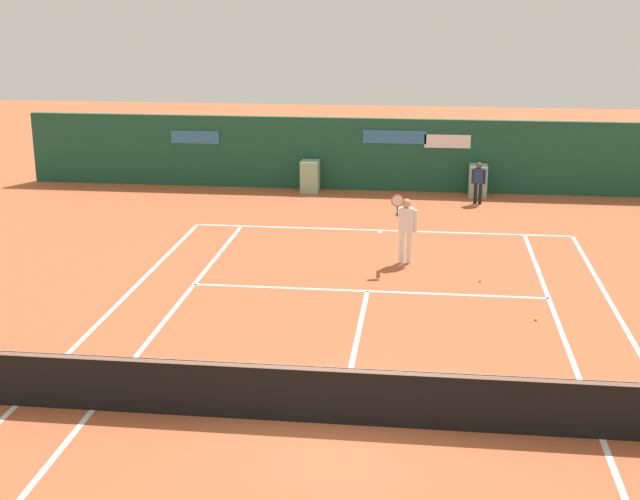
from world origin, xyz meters
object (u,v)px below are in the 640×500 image
(player_on_baseline, at_px, (406,225))
(tennis_ball_mid_court, at_px, (480,281))
(tennis_ball_near_service_line, at_px, (536,319))
(ball_kid_left_post, at_px, (478,180))

(player_on_baseline, distance_m, tennis_ball_mid_court, 2.38)
(tennis_ball_mid_court, bearing_deg, tennis_ball_near_service_line, -67.23)
(tennis_ball_mid_court, bearing_deg, player_on_baseline, 144.61)
(ball_kid_left_post, height_order, tennis_ball_near_service_line, ball_kid_left_post)
(tennis_ball_near_service_line, height_order, tennis_ball_mid_court, same)
(player_on_baseline, relative_size, tennis_ball_near_service_line, 27.49)
(ball_kid_left_post, bearing_deg, player_on_baseline, 80.47)
(player_on_baseline, height_order, ball_kid_left_post, player_on_baseline)
(player_on_baseline, height_order, tennis_ball_mid_court, player_on_baseline)
(tennis_ball_near_service_line, bearing_deg, ball_kid_left_post, 93.79)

